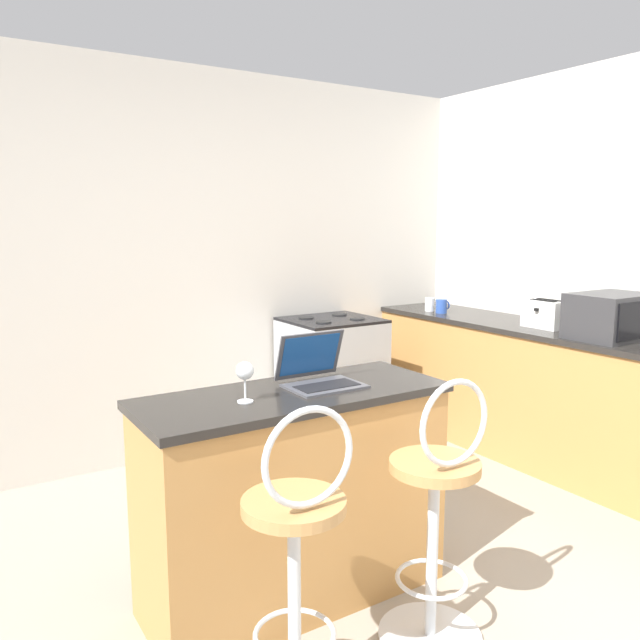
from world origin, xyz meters
TOP-DOWN VIEW (x-y plane):
  - wall_back at (0.00, 2.51)m, footprint 12.00×0.06m
  - breakfast_bar at (-0.25, 0.64)m, footprint 1.29×0.51m
  - counter_right at (1.94, 0.99)m, footprint 0.61×3.01m
  - bar_stool_near at (-0.55, 0.10)m, footprint 0.40×0.40m
  - bar_stool_far at (0.05, 0.10)m, footprint 0.40×0.40m
  - laptop at (-0.11, 0.68)m, footprint 0.31×0.27m
  - microwave at (1.92, 0.64)m, footprint 0.48×0.36m
  - toaster at (1.92, 1.10)m, footprint 0.19×0.27m
  - stove_range at (0.95, 2.17)m, footprint 0.64×0.59m
  - mug_white at (1.81, 2.08)m, footprint 0.09×0.07m
  - wine_glass_short at (-0.48, 0.61)m, footprint 0.07×0.07m
  - mug_blue at (1.81, 1.95)m, footprint 0.10×0.08m

SIDE VIEW (x-z plane):
  - stove_range at x=0.95m, z-range 0.00..0.91m
  - counter_right at x=1.94m, z-range 0.00..0.91m
  - breakfast_bar at x=-0.25m, z-range 0.00..0.91m
  - bar_stool_near at x=-0.55m, z-range -0.03..1.03m
  - bar_stool_far at x=0.05m, z-range -0.03..1.03m
  - mug_blue at x=1.81m, z-range 0.91..1.01m
  - mug_white at x=1.81m, z-range 0.91..1.01m
  - laptop at x=-0.11m, z-range 0.85..1.07m
  - toaster at x=1.92m, z-range 0.91..1.09m
  - wine_glass_short at x=-0.48m, z-range 0.94..1.10m
  - microwave at x=1.92m, z-range 0.91..1.18m
  - wall_back at x=0.00m, z-range 0.00..2.60m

